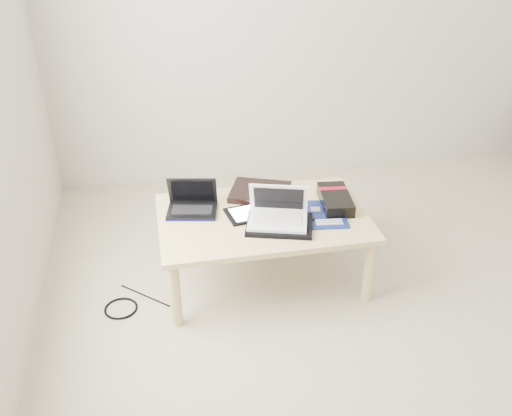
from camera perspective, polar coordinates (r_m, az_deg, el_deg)
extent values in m
plane|color=#C0B79C|center=(2.98, 19.26, -12.73)|extent=(4.00, 4.00, 0.00)
cube|color=#D9C283|center=(3.02, 0.70, -1.02)|extent=(1.10, 0.70, 0.03)
cylinder|color=#D9C283|center=(2.84, -8.09, -8.58)|extent=(0.06, 0.06, 0.37)
cylinder|color=#D9C283|center=(3.02, 11.24, -6.18)|extent=(0.06, 0.06, 0.37)
cylinder|color=#D9C283|center=(3.33, -8.85, -2.21)|extent=(0.06, 0.06, 0.37)
cylinder|color=#D9C283|center=(3.49, 7.72, -0.51)|extent=(0.06, 0.06, 0.37)
cube|color=black|center=(3.20, 0.42, 1.61)|extent=(0.40, 0.37, 0.03)
cube|color=black|center=(3.06, -6.40, -0.29)|extent=(0.29, 0.23, 0.02)
cube|color=black|center=(3.05, -6.42, -0.17)|extent=(0.23, 0.14, 0.00)
cube|color=black|center=(2.99, -6.55, -0.80)|extent=(0.06, 0.04, 0.00)
cube|color=black|center=(3.07, -6.38, 1.77)|extent=(0.27, 0.12, 0.17)
cube|color=black|center=(3.06, -6.39, 1.69)|extent=(0.23, 0.09, 0.13)
cube|color=#0C0C45|center=(2.98, -6.57, -1.23)|extent=(0.26, 0.06, 0.01)
cube|color=black|center=(3.02, -0.64, -0.54)|extent=(0.27, 0.22, 0.01)
cube|color=silver|center=(3.02, -0.64, -0.44)|extent=(0.21, 0.17, 0.00)
cube|color=#B0B0B4|center=(3.08, 3.05, 0.20)|extent=(0.11, 0.24, 0.02)
cube|color=#A0A0A5|center=(3.08, 3.05, 0.38)|extent=(0.09, 0.20, 0.00)
cube|color=black|center=(2.92, 2.36, -1.66)|extent=(0.39, 0.33, 0.02)
cube|color=white|center=(2.91, 2.17, -1.31)|extent=(0.35, 0.28, 0.01)
cube|color=silver|center=(2.91, 2.16, -1.20)|extent=(0.27, 0.18, 0.00)
cube|color=white|center=(2.84, 2.07, -1.99)|extent=(0.07, 0.05, 0.00)
cube|color=white|center=(2.92, 2.28, 1.02)|extent=(0.31, 0.17, 0.19)
cube|color=black|center=(2.91, 2.27, 0.94)|extent=(0.26, 0.14, 0.15)
cube|color=#0C1D50|center=(3.04, 6.65, -0.63)|extent=(0.27, 0.33, 0.01)
cube|color=#B0B0B4|center=(3.06, 5.99, -0.16)|extent=(0.06, 0.06, 0.01)
cube|color=yellow|center=(3.12, 7.64, 0.36)|extent=(0.10, 0.02, 0.01)
cube|color=yellow|center=(3.11, 7.70, 0.20)|extent=(0.10, 0.02, 0.01)
cube|color=silver|center=(2.98, 7.26, -1.20)|extent=(0.14, 0.03, 0.01)
cube|color=silver|center=(2.96, 7.33, -1.40)|extent=(0.14, 0.03, 0.01)
cube|color=silver|center=(2.95, 7.40, -1.60)|extent=(0.14, 0.03, 0.01)
cube|color=black|center=(2.98, 5.70, -1.06)|extent=(0.03, 0.03, 0.01)
cube|color=black|center=(3.13, 7.93, 0.85)|extent=(0.19, 0.32, 0.07)
cube|color=maroon|center=(3.17, 7.74, 1.96)|extent=(0.16, 0.06, 0.00)
torus|color=black|center=(3.01, -0.72, -0.58)|extent=(0.14, 0.14, 0.01)
torus|color=black|center=(3.09, -13.36, -9.74)|extent=(0.23, 0.23, 0.01)
cylinder|color=black|center=(3.15, -10.95, -8.63)|extent=(0.26, 0.24, 0.01)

